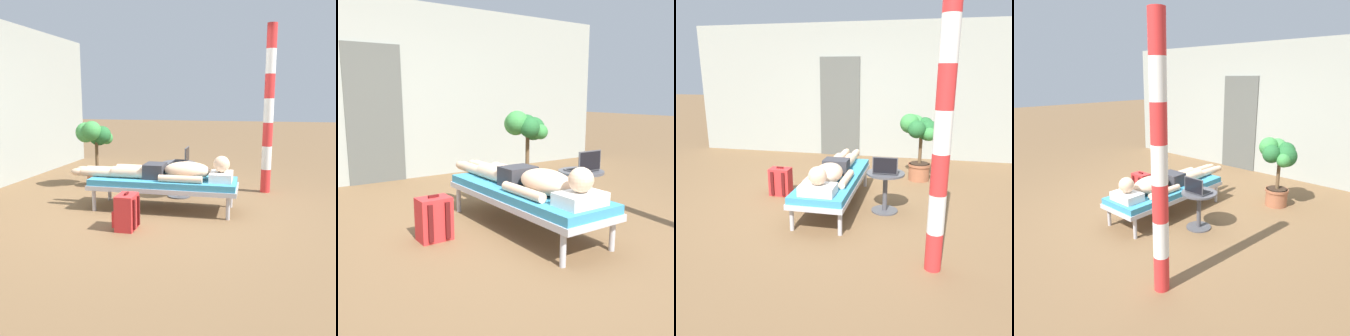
{
  "view_description": "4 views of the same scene",
  "coord_description": "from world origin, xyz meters",
  "views": [
    {
      "loc": [
        -4.75,
        -1.13,
        1.46
      ],
      "look_at": [
        -0.16,
        -0.11,
        0.6
      ],
      "focal_mm": 41.17,
      "sensor_mm": 36.0,
      "label": 1
    },
    {
      "loc": [
        -2.14,
        -2.92,
        1.31
      ],
      "look_at": [
        0.05,
        0.29,
        0.57
      ],
      "focal_mm": 41.12,
      "sensor_mm": 36.0,
      "label": 2
    },
    {
      "loc": [
        1.16,
        -4.27,
        1.75
      ],
      "look_at": [
        0.21,
        -0.02,
        0.53
      ],
      "focal_mm": 37.02,
      "sensor_mm": 36.0,
      "label": 3
    },
    {
      "loc": [
        3.32,
        -3.2,
        2.01
      ],
      "look_at": [
        0.2,
        0.2,
        0.69
      ],
      "focal_mm": 34.12,
      "sensor_mm": 36.0,
      "label": 4
    }
  ],
  "objects": [
    {
      "name": "porch_post",
      "position": [
        1.34,
        -1.34,
        1.27
      ],
      "size": [
        0.15,
        0.15,
        2.54
      ],
      "color": "red",
      "rests_on": "ground"
    },
    {
      "name": "side_table",
      "position": [
        0.76,
        -0.07,
        0.36
      ],
      "size": [
        0.48,
        0.48,
        0.52
      ],
      "color": "#4C4C51",
      "rests_on": "ground"
    },
    {
      "name": "backpack",
      "position": [
        -0.79,
        0.23,
        0.2
      ],
      "size": [
        0.3,
        0.26,
        0.42
      ],
      "color": "red",
      "rests_on": "ground"
    },
    {
      "name": "potted_plant",
      "position": [
        1.15,
        1.42,
        0.74
      ],
      "size": [
        0.62,
        0.57,
        1.1
      ],
      "color": "#9E5B3D",
      "rests_on": "ground"
    },
    {
      "name": "lounge_chair",
      "position": [
        0.07,
        0.01,
        0.35
      ],
      "size": [
        0.66,
        1.93,
        0.42
      ],
      "color": "#B7B7BC",
      "rests_on": "ground"
    },
    {
      "name": "ground_plane",
      "position": [
        0.0,
        0.0,
        0.0
      ],
      "size": [
        40.0,
        40.0,
        0.0
      ],
      "primitive_type": "plane",
      "color": "brown"
    },
    {
      "name": "person_reclining",
      "position": [
        0.07,
        -0.07,
        0.52
      ],
      "size": [
        0.53,
        2.17,
        0.32
      ],
      "color": "white",
      "rests_on": "lounge_chair"
    },
    {
      "name": "laptop",
      "position": [
        0.76,
        -0.12,
        0.58
      ],
      "size": [
        0.31,
        0.24,
        0.23
      ],
      "color": "#4C4C51",
      "rests_on": "side_table"
    }
  ]
}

